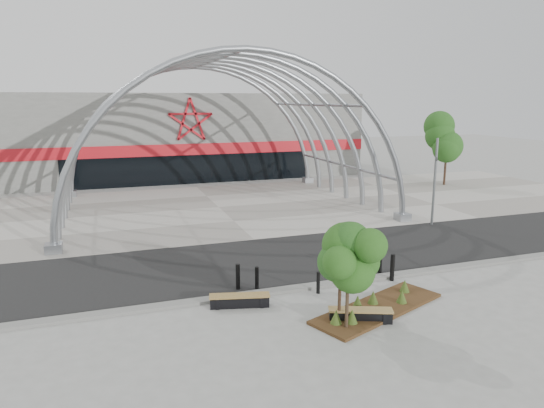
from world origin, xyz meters
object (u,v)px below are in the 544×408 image
Objects in this scene: bench_1 at (360,315)px; bench_0 at (240,301)px; street_tree_1 at (341,255)px; bollard_2 at (318,283)px; street_tree_0 at (349,254)px; signal_pole at (435,180)px.

bench_0 is at bearing 144.76° from bench_1.
bollard_2 is at bearing 81.32° from street_tree_1.
bench_0 is at bearing 134.08° from street_tree_0.
bench_1 is at bearing -82.87° from bollard_2.
bench_0 is at bearing 140.16° from street_tree_1.
bench_0 is 4.37m from bench_1.
bollard_2 is (-10.92, -7.50, -2.29)m from signal_pole.
street_tree_1 is 3.79× the size of bollard_2.
bench_0 is (-14.15, -7.70, -2.50)m from signal_pole.
bollard_2 is (3.23, 0.20, 0.21)m from bench_0.
signal_pole reaches higher than bench_0.
bollard_2 is at bearing 97.13° from bench_1.
street_tree_1 is 1.52× the size of bench_1.
bollard_2 is at bearing 3.61° from bench_0.
street_tree_1 is 2.30m from bench_1.
bench_0 is 2.56× the size of bollard_2.
bench_1 is (3.57, -2.52, -0.00)m from bench_0.
street_tree_1 is at bearing -138.34° from signal_pole.
street_tree_0 is at bearing -90.90° from street_tree_1.
signal_pole reaches higher than bench_1.
bench_0 is 1.03× the size of bench_1.
signal_pole is at bearing 43.17° from street_tree_0.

